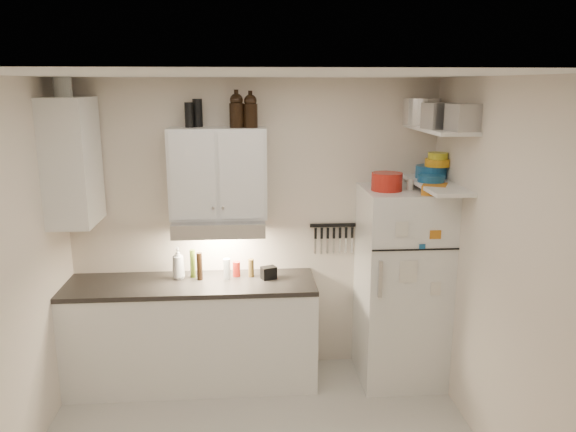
{
  "coord_description": "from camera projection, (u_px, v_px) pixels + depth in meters",
  "views": [
    {
      "loc": [
        -0.07,
        -3.32,
        2.55
      ],
      "look_at": [
        0.25,
        0.9,
        1.55
      ],
      "focal_mm": 35.0,
      "sensor_mm": 36.0,
      "label": 1
    }
  ],
  "objects": [
    {
      "name": "red_jar",
      "position": [
        236.0,
        269.0,
        4.86
      ],
      "size": [
        0.08,
        0.08,
        0.13
      ],
      "primitive_type": "cylinder",
      "rotation": [
        0.0,
        0.0,
        0.29
      ],
      "color": "#AF1E14",
      "rests_on": "countertop"
    },
    {
      "name": "side_cabinet",
      "position": [
        72.0,
        162.0,
        4.42
      ],
      "size": [
        0.33,
        0.55,
        1.0
      ],
      "primitive_type": "cube",
      "color": "white",
      "rests_on": "left_wall"
    },
    {
      "name": "tin_b",
      "position": [
        463.0,
        118.0,
        4.02
      ],
      "size": [
        0.23,
        0.23,
        0.19
      ],
      "primitive_type": "cube",
      "rotation": [
        0.0,
        0.0,
        0.2
      ],
      "color": "#AAAAAD",
      "rests_on": "shelf_hi"
    },
    {
      "name": "oil_bottle",
      "position": [
        193.0,
        264.0,
        4.82
      ],
      "size": [
        0.05,
        0.05,
        0.25
      ],
      "primitive_type": "cylinder",
      "rotation": [
        0.0,
        0.0,
        0.04
      ],
      "color": "#4C6419",
      "rests_on": "countertop"
    },
    {
      "name": "fridge",
      "position": [
        401.0,
        286.0,
        4.83
      ],
      "size": [
        0.7,
        0.68,
        1.7
      ],
      "primitive_type": "cube",
      "color": "white",
      "rests_on": "floor"
    },
    {
      "name": "right_wall",
      "position": [
        508.0,
        282.0,
        3.63
      ],
      "size": [
        0.02,
        3.0,
        2.6
      ],
      "primitive_type": "cube",
      "color": "beige",
      "rests_on": "ground"
    },
    {
      "name": "thermos_a",
      "position": [
        198.0,
        113.0,
        4.61
      ],
      "size": [
        0.1,
        0.1,
        0.23
      ],
      "primitive_type": "cylinder",
      "rotation": [
        0.0,
        0.0,
        -0.34
      ],
      "color": "black",
      "rests_on": "upper_cabinet"
    },
    {
      "name": "bowl_teal",
      "position": [
        431.0,
        172.0,
        4.72
      ],
      "size": [
        0.26,
        0.26,
        0.1
      ],
      "primitive_type": "cylinder",
      "color": "#185386",
      "rests_on": "shelf_lo"
    },
    {
      "name": "soap_bottle",
      "position": [
        178.0,
        261.0,
        4.78
      ],
      "size": [
        0.13,
        0.14,
        0.31
      ],
      "primitive_type": "imported",
      "rotation": [
        0.0,
        0.0,
        0.14
      ],
      "color": "white",
      "rests_on": "countertop"
    },
    {
      "name": "bowl_yellow",
      "position": [
        438.0,
        156.0,
        4.64
      ],
      "size": [
        0.16,
        0.16,
        0.05
      ],
      "primitive_type": "cylinder",
      "color": "gold",
      "rests_on": "bowl_orange"
    },
    {
      "name": "book_stack",
      "position": [
        435.0,
        189.0,
        4.43
      ],
      "size": [
        0.26,
        0.28,
        0.08
      ],
      "primitive_type": "cube",
      "rotation": [
        0.0,
        0.0,
        -0.43
      ],
      "color": "orange",
      "rests_on": "fridge"
    },
    {
      "name": "side_jar",
      "position": [
        62.0,
        85.0,
        4.27
      ],
      "size": [
        0.18,
        0.18,
        0.18
      ],
      "primitive_type": "cylinder",
      "rotation": [
        0.0,
        0.0,
        -0.38
      ],
      "color": "silver",
      "rests_on": "side_cabinet"
    },
    {
      "name": "thermos_b",
      "position": [
        189.0,
        115.0,
        4.57
      ],
      "size": [
        0.09,
        0.09,
        0.2
      ],
      "primitive_type": "cylinder",
      "rotation": [
        0.0,
        0.0,
        -0.4
      ],
      "color": "black",
      "rests_on": "upper_cabinet"
    },
    {
      "name": "caddy",
      "position": [
        269.0,
        273.0,
        4.8
      ],
      "size": [
        0.15,
        0.13,
        0.11
      ],
      "primitive_type": "cube",
      "rotation": [
        0.0,
        0.0,
        0.37
      ],
      "color": "black",
      "rests_on": "countertop"
    },
    {
      "name": "base_cabinet",
      "position": [
        193.0,
        335.0,
        4.83
      ],
      "size": [
        2.1,
        0.6,
        0.88
      ],
      "primitive_type": "cube",
      "color": "white",
      "rests_on": "floor"
    },
    {
      "name": "spice_jar",
      "position": [
        410.0,
        184.0,
        4.6
      ],
      "size": [
        0.06,
        0.06,
        0.09
      ],
      "primitive_type": "cylinder",
      "rotation": [
        0.0,
        0.0,
        0.18
      ],
      "color": "silver",
      "rests_on": "fridge"
    },
    {
      "name": "shelf_lo",
      "position": [
        436.0,
        184.0,
        4.51
      ],
      "size": [
        0.3,
        0.95,
        0.03
      ],
      "primitive_type": "cube",
      "color": "white",
      "rests_on": "right_wall"
    },
    {
      "name": "countertop",
      "position": [
        191.0,
        284.0,
        4.73
      ],
      "size": [
        2.1,
        0.62,
        0.04
      ],
      "primitive_type": "cube",
      "color": "black",
      "rests_on": "base_cabinet"
    },
    {
      "name": "tin_a",
      "position": [
        438.0,
        116.0,
        4.24
      ],
      "size": [
        0.23,
        0.22,
        0.2
      ],
      "primitive_type": "cube",
      "rotation": [
        0.0,
        0.0,
        0.24
      ],
      "color": "#AAAAAD",
      "rests_on": "shelf_hi"
    },
    {
      "name": "pepper_mill",
      "position": [
        251.0,
        268.0,
        4.84
      ],
      "size": [
        0.06,
        0.06,
        0.16
      ],
      "primitive_type": "cylinder",
      "rotation": [
        0.0,
        0.0,
        -0.17
      ],
      "color": "brown",
      "rests_on": "countertop"
    },
    {
      "name": "shelf_hi",
      "position": [
        439.0,
        129.0,
        4.4
      ],
      "size": [
        0.3,
        0.95,
        0.03
      ],
      "primitive_type": "cube",
      "color": "white",
      "rests_on": "right_wall"
    },
    {
      "name": "clear_bottle",
      "position": [
        227.0,
        269.0,
        4.78
      ],
      "size": [
        0.06,
        0.06,
        0.18
      ],
      "primitive_type": "cylinder",
      "rotation": [
        0.0,
        0.0,
        -0.0
      ],
      "color": "silver",
      "rests_on": "countertop"
    },
    {
      "name": "vinegar_bottle",
      "position": [
        200.0,
        266.0,
        4.76
      ],
      "size": [
        0.06,
        0.06,
        0.24
      ],
      "primitive_type": "cylinder",
      "rotation": [
        0.0,
        0.0,
        0.23
      ],
      "color": "black",
      "rests_on": "countertop"
    },
    {
      "name": "plates",
      "position": [
        431.0,
        179.0,
        4.53
      ],
      "size": [
        0.27,
        0.27,
        0.05
      ],
      "primitive_type": "cylinder",
      "rotation": [
        0.0,
        0.0,
        -0.28
      ],
      "color": "#185386",
      "rests_on": "shelf_lo"
    },
    {
      "name": "stock_pot",
      "position": [
        421.0,
        112.0,
        4.62
      ],
      "size": [
        0.31,
        0.31,
        0.22
      ],
      "primitive_type": "cylinder",
      "rotation": [
        0.0,
        0.0,
        -0.0
      ],
      "color": "silver",
      "rests_on": "shelf_hi"
    },
    {
      "name": "growler_a",
      "position": [
        237.0,
        110.0,
        4.53
      ],
      "size": [
        0.12,
        0.12,
        0.28
      ],
      "primitive_type": null,
      "rotation": [
        0.0,
        0.0,
        -0.03
      ],
      "color": "black",
      "rests_on": "upper_cabinet"
    },
    {
      "name": "range_hood",
      "position": [
        219.0,
        226.0,
        4.7
      ],
      "size": [
        0.76,
        0.46,
        0.12
      ],
      "primitive_type": "cube",
      "color": "silver",
      "rests_on": "back_wall"
    },
    {
      "name": "growler_b",
      "position": [
        251.0,
        111.0,
        4.53
      ],
      "size": [
        0.15,
        0.15,
        0.27
      ],
      "primitive_type": null,
      "rotation": [
        0.0,
        0.0,
        0.35
      ],
      "color": "black",
      "rests_on": "upper_cabinet"
    },
    {
      "name": "bowl_orange",
      "position": [
        437.0,
        163.0,
        4.66
      ],
      "size": [
        0.21,
        0.21,
        0.06
      ],
      "primitive_type": "cylinder",
      "color": "orange",
      "rests_on": "bowl_teal"
    },
    {
      "name": "dutch_oven",
      "position": [
        387.0,
        182.0,
        4.56
      ],
      "size": [
        0.32,
        0.32,
        0.15
      ],
      "primitive_type": "cylinder",
      "rotation": [
        0.0,
        0.0,
        0.36
      ],
      "color": "#AF1E14",
      "rests_on": "fridge"
    },
    {
      "name": "knife_strip",
      "position": [
        333.0,
        225.0,
        5.0
      ],
      "size": [
        0.42,
        0.02,
        0.03
      ],
      "primitive_type": "cube",
      "color": "black",
      "rests_on": "back_wall"
    },
    {
      "name": "back_wall",
      "position": [
        255.0,
        228.0,
        4.98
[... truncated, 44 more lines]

